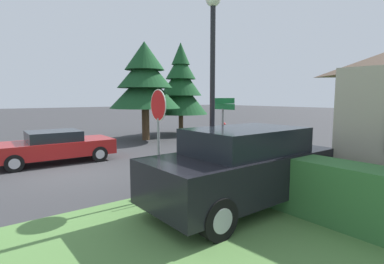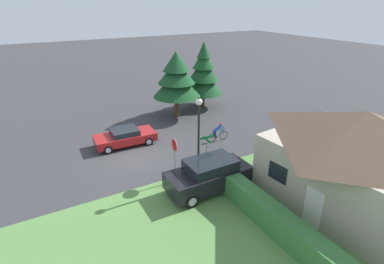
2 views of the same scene
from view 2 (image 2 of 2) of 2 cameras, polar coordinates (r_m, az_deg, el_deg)
name	(u,v)px [view 2 (image 2 of 2)]	position (r m, az deg, el deg)	size (l,w,h in m)	color
ground_plane	(135,157)	(20.71, -10.79, -4.75)	(140.00, 140.00, 0.00)	#38383A
grass_verge_right	(315,247)	(14.76, 22.30, -19.68)	(16.00, 36.00, 0.01)	#568442
cottage_house	(358,158)	(16.88, 29.05, -4.40)	(9.02, 7.55, 5.15)	#B2A893
hedge_row	(266,213)	(14.94, 13.91, -14.67)	(10.57, 0.90, 1.24)	#387038
sedan_left_lane	(125,137)	(22.32, -12.63, -0.89)	(2.06, 4.40, 1.26)	maroon
cyclist	(218,132)	(22.50, 4.92, -0.01)	(0.44, 1.77, 1.45)	black
parked_suv_right	(209,175)	(16.66, 3.27, -8.18)	(2.10, 4.73, 1.85)	black
stop_sign	(175,151)	(16.87, -3.34, -3.67)	(0.79, 0.08, 2.76)	gray
street_lamp	(199,127)	(16.12, 1.29, 0.91)	(0.37, 0.37, 5.17)	black
street_name_sign	(207,148)	(17.69, 2.83, -3.03)	(0.90, 0.90, 2.54)	gray
conifer_tall_near	(176,78)	(26.48, -2.99, 10.28)	(4.18, 4.18, 5.83)	#4C3823
conifer_tall_far	(203,74)	(29.24, 2.19, 11.01)	(3.75, 3.75, 6.32)	#4C3823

